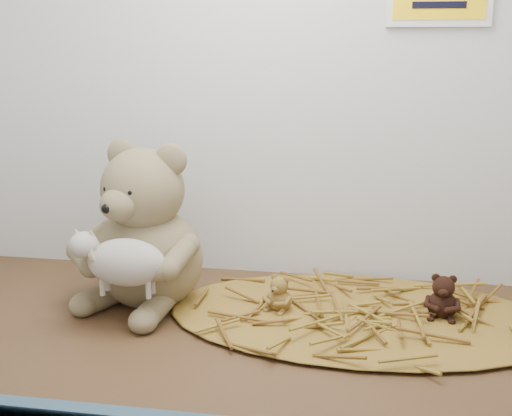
% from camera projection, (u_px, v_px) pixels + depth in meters
% --- Properties ---
extents(alcove_shell, '(1.20, 0.60, 0.90)m').
position_uv_depth(alcove_shell, '(251.00, 47.00, 1.00)').
color(alcove_shell, '#3C2414').
rests_on(alcove_shell, ground).
extents(straw_bed, '(0.66, 0.38, 0.01)m').
position_uv_depth(straw_bed, '(359.00, 315.00, 1.09)').
color(straw_bed, brown).
rests_on(straw_bed, shelf_floor).
extents(main_teddy, '(0.31, 0.32, 0.29)m').
position_uv_depth(main_teddy, '(147.00, 224.00, 1.13)').
color(main_teddy, '#937F5A').
rests_on(main_teddy, shelf_floor).
extents(toy_lamb, '(0.17, 0.10, 0.11)m').
position_uv_depth(toy_lamb, '(126.00, 262.00, 1.03)').
color(toy_lamb, '#BAB3A7').
rests_on(toy_lamb, main_teddy).
extents(mini_teddy_tan, '(0.07, 0.07, 0.06)m').
position_uv_depth(mini_teddy_tan, '(280.00, 291.00, 1.10)').
color(mini_teddy_tan, olive).
rests_on(mini_teddy_tan, straw_bed).
extents(mini_teddy_brown, '(0.07, 0.07, 0.08)m').
position_uv_depth(mini_teddy_brown, '(443.00, 294.00, 1.07)').
color(mini_teddy_brown, black).
rests_on(mini_teddy_brown, straw_bed).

